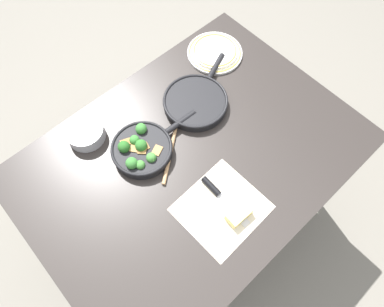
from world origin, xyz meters
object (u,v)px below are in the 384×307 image
Objects in this scene: skillet_broccoli at (142,149)px; skillet_eggs at (196,102)px; prep_bowl_steel at (85,133)px; dinner_plate_stack at (215,52)px; grater_knife at (218,194)px; cheese_block at (239,214)px; wooden_spoon at (175,130)px.

skillet_eggs is at bearing 7.56° from skillet_broccoli.
skillet_broccoli reaches higher than prep_bowl_steel.
prep_bowl_steel reaches higher than skillet_eggs.
skillet_broccoli reaches higher than dinner_plate_stack.
skillet_broccoli is 0.34m from grater_knife.
skillet_eggs is at bearing 64.89° from cheese_block.
wooden_spoon is 2.14× the size of prep_bowl_steel.
prep_bowl_steel is at bearing 135.01° from skillet_eggs.
skillet_broccoli is 4.09× the size of cheese_block.
wooden_spoon is at bearing 169.69° from grater_knife.
skillet_eggs is 2.68× the size of prep_bowl_steel.
dinner_plate_stack reaches higher than wooden_spoon.
grater_knife is at bearing -71.15° from skillet_broccoli.
skillet_eggs is at bearing 150.09° from grater_knife.
grater_knife is at bearing -139.74° from wooden_spoon.
dinner_plate_stack is 1.68× the size of prep_bowl_steel.
skillet_broccoli is at bearing -162.69° from grater_knife.
skillet_broccoli reaches higher than skillet_eggs.
prep_bowl_steel reaches higher than cheese_block.
wooden_spoon is 0.42m from cheese_block.
prep_bowl_steel is (-0.21, 0.53, 0.02)m from grater_knife.
cheese_block is (-0.00, -0.11, 0.01)m from grater_knife.
wooden_spoon is 0.44m from dinner_plate_stack.
dinner_plate_stack is (0.40, 0.18, 0.01)m from wooden_spoon.
skillet_eggs is 4.28× the size of cheese_block.
wooden_spoon is at bearing 81.05° from cheese_block.
prep_bowl_steel reaches higher than dinner_plate_stack.
wooden_spoon is 0.32m from grater_knife.
skillet_eggs is 0.46m from prep_bowl_steel.
skillet_broccoli is at bearing -162.87° from dinner_plate_stack.
skillet_broccoli is 0.44m from cheese_block.
wooden_spoon is at bearing -1.68° from skillet_broccoli.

